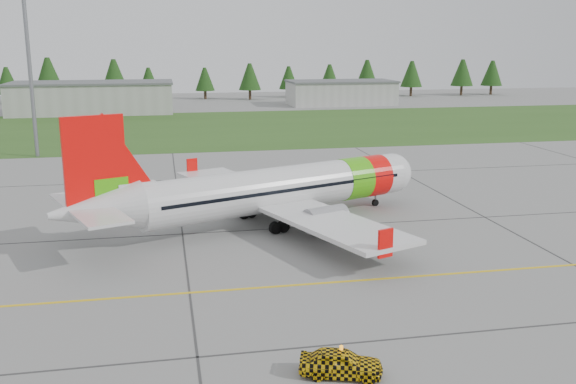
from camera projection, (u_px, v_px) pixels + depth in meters
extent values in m
plane|color=gray|center=(495.00, 330.00, 32.57)|extent=(320.00, 320.00, 0.00)
cylinder|color=silver|center=(281.00, 188.00, 51.52)|extent=(23.14, 11.78, 3.52)
sphere|color=silver|center=(392.00, 173.00, 57.64)|extent=(3.52, 3.52, 3.52)
cone|color=silver|center=(95.00, 210.00, 43.69)|extent=(7.16, 5.57, 3.52)
cube|color=black|center=(394.00, 169.00, 57.71)|extent=(2.20, 2.71, 0.51)
cylinder|color=#46B30D|center=(352.00, 179.00, 55.29)|extent=(3.49, 4.20, 3.60)
cylinder|color=#EE0A07|center=(371.00, 176.00, 56.41)|extent=(3.15, 4.07, 3.60)
cube|color=silver|center=(276.00, 201.00, 51.52)|extent=(15.09, 28.71, 0.32)
cube|color=#EE0A07|center=(192.00, 168.00, 62.73)|extent=(1.07, 0.54, 1.80)
cube|color=#EE0A07|center=(385.00, 243.00, 39.13)|extent=(1.07, 0.54, 1.80)
cylinder|color=gray|center=(260.00, 193.00, 56.42)|extent=(3.71, 2.94, 1.89)
cylinder|color=gray|center=(326.00, 219.00, 48.25)|extent=(3.71, 2.94, 1.89)
cube|color=#EE0A07|center=(95.00, 166.00, 43.10)|extent=(3.99, 1.81, 6.86)
cube|color=#46B30D|center=(111.00, 193.00, 44.07)|extent=(2.32, 1.20, 2.17)
cube|color=silver|center=(88.00, 208.00, 43.41)|extent=(6.45, 10.72, 0.20)
cylinder|color=slate|center=(375.00, 199.00, 57.19)|extent=(0.16, 0.16, 1.26)
cylinder|color=black|center=(375.00, 202.00, 57.26)|extent=(0.66, 0.46, 0.61)
cylinder|color=slate|center=(251.00, 207.00, 53.34)|extent=(0.20, 0.20, 1.71)
cylinder|color=black|center=(247.00, 213.00, 53.24)|extent=(1.02, 0.72, 0.94)
cylinder|color=slate|center=(283.00, 221.00, 49.18)|extent=(0.20, 0.20, 1.71)
cylinder|color=black|center=(279.00, 227.00, 49.08)|extent=(1.02, 0.72, 0.94)
imported|color=yellow|center=(341.00, 337.00, 27.72)|extent=(1.63, 1.77, 3.65)
cube|color=#30561E|center=(258.00, 127.00, 110.91)|extent=(320.00, 50.00, 0.03)
cube|color=gold|center=(431.00, 275.00, 40.22)|extent=(120.00, 0.25, 0.02)
cube|color=#A8A8A3|center=(93.00, 98.00, 131.36)|extent=(32.00, 14.00, 6.00)
cube|color=#A8A8A3|center=(341.00, 93.00, 149.41)|extent=(24.00, 12.00, 5.20)
cylinder|color=slate|center=(31.00, 77.00, 79.71)|extent=(0.50, 0.50, 20.00)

